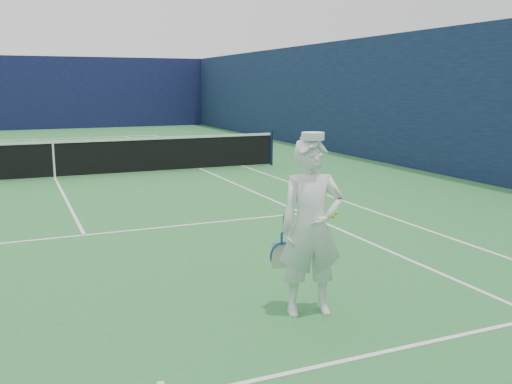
# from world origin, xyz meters

# --- Properties ---
(ground) EXTENTS (80.00, 80.00, 0.00)m
(ground) POSITION_xyz_m (0.00, 0.00, 0.00)
(ground) COLOR #2C7436
(ground) RESTS_ON ground
(court_markings) EXTENTS (11.03, 23.83, 0.01)m
(court_markings) POSITION_xyz_m (0.00, 0.00, 0.00)
(court_markings) COLOR white
(court_markings) RESTS_ON ground
(windscreen_fence) EXTENTS (20.12, 36.12, 4.00)m
(windscreen_fence) POSITION_xyz_m (0.00, 0.00, 2.00)
(windscreen_fence) COLOR #0F133A
(windscreen_fence) RESTS_ON ground
(tennis_net) EXTENTS (12.88, 0.09, 1.07)m
(tennis_net) POSITION_xyz_m (0.00, 0.00, 0.55)
(tennis_net) COLOR #141E4C
(tennis_net) RESTS_ON ground
(tennis_player) EXTENTS (0.79, 0.63, 1.99)m
(tennis_player) POSITION_xyz_m (1.89, -10.76, 0.97)
(tennis_player) COLOR white
(tennis_player) RESTS_ON ground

